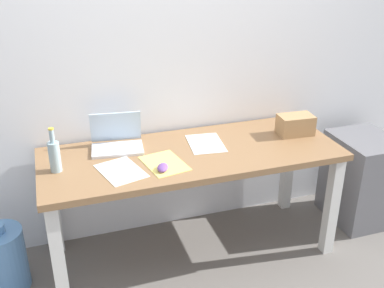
# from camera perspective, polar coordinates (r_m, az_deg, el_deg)

# --- Properties ---
(ground_plane) EXTENTS (8.00, 8.00, 0.00)m
(ground_plane) POSITION_cam_1_polar(r_m,az_deg,el_deg) (3.18, 0.00, -13.03)
(ground_plane) COLOR slate
(back_wall) EXTENTS (5.20, 0.08, 2.60)m
(back_wall) POSITION_cam_1_polar(r_m,az_deg,el_deg) (2.97, -2.52, 12.14)
(back_wall) COLOR white
(back_wall) RESTS_ON ground
(desk) EXTENTS (1.83, 0.70, 0.74)m
(desk) POSITION_cam_1_polar(r_m,az_deg,el_deg) (2.83, 0.00, -2.73)
(desk) COLOR olive
(desk) RESTS_ON ground
(laptop_left) EXTENTS (0.34, 0.26, 0.22)m
(laptop_left) POSITION_cam_1_polar(r_m,az_deg,el_deg) (2.85, -9.36, 0.38)
(laptop_left) COLOR silver
(laptop_left) RESTS_ON desk
(beer_bottle) EXTENTS (0.06, 0.06, 0.26)m
(beer_bottle) POSITION_cam_1_polar(r_m,az_deg,el_deg) (2.63, -16.79, -1.35)
(beer_bottle) COLOR #99B7C1
(beer_bottle) RESTS_ON desk
(computer_mouse) EXTENTS (0.09, 0.12, 0.03)m
(computer_mouse) POSITION_cam_1_polar(r_m,az_deg,el_deg) (2.57, -3.69, -2.96)
(computer_mouse) COLOR #724799
(computer_mouse) RESTS_ON desk
(cardboard_box) EXTENTS (0.23, 0.16, 0.13)m
(cardboard_box) POSITION_cam_1_polar(r_m,az_deg,el_deg) (3.08, 12.79, 2.36)
(cardboard_box) COLOR tan
(cardboard_box) RESTS_ON desk
(paper_sheet_near_back) EXTENTS (0.24, 0.32, 0.00)m
(paper_sheet_near_back) POSITION_cam_1_polar(r_m,az_deg,el_deg) (2.89, 1.72, 0.08)
(paper_sheet_near_back) COLOR white
(paper_sheet_near_back) RESTS_ON desk
(paper_yellow_folder) EXTENTS (0.26, 0.33, 0.00)m
(paper_yellow_folder) POSITION_cam_1_polar(r_m,az_deg,el_deg) (2.65, -3.47, -2.43)
(paper_yellow_folder) COLOR #F4E06B
(paper_yellow_folder) RESTS_ON desk
(paper_sheet_front_left) EXTENTS (0.28, 0.34, 0.00)m
(paper_sheet_front_left) POSITION_cam_1_polar(r_m,az_deg,el_deg) (2.59, -8.85, -3.34)
(paper_sheet_front_left) COLOR white
(paper_sheet_front_left) RESTS_ON desk
(water_cooler_jug) EXTENTS (0.28, 0.28, 0.44)m
(water_cooler_jug) POSITION_cam_1_polar(r_m,az_deg,el_deg) (3.00, -22.59, -13.17)
(water_cooler_jug) COLOR #598CC6
(water_cooler_jug) RESTS_ON ground
(filing_cabinet) EXTENTS (0.40, 0.48, 0.65)m
(filing_cabinet) POSITION_cam_1_polar(r_m,az_deg,el_deg) (3.56, 20.31, -4.06)
(filing_cabinet) COLOR slate
(filing_cabinet) RESTS_ON ground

